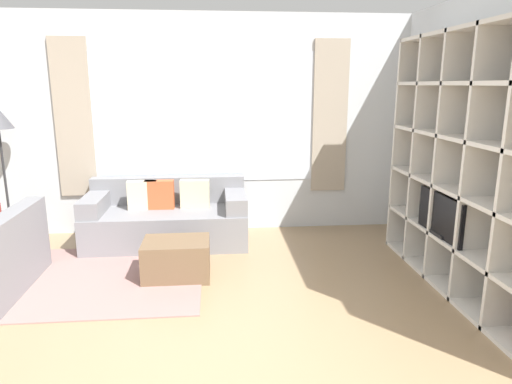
% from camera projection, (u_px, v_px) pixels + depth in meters
% --- Properties ---
extents(wall_back, '(6.32, 0.11, 2.70)m').
position_uv_depth(wall_back, '(205.00, 125.00, 5.70)').
color(wall_back, silver).
rests_on(wall_back, ground_plane).
extents(wall_right, '(0.07, 4.59, 2.70)m').
position_uv_depth(wall_right, '(481.00, 139.00, 4.26)').
color(wall_right, silver).
rests_on(wall_right, ground_plane).
extents(area_rug, '(2.05, 1.69, 0.01)m').
position_uv_depth(area_rug, '(97.00, 278.00, 4.46)').
color(area_rug, gray).
rests_on(area_rug, ground_plane).
extents(shelving_unit, '(0.44, 2.48, 2.33)m').
position_uv_depth(shelving_unit, '(474.00, 166.00, 3.99)').
color(shelving_unit, '#515660').
rests_on(shelving_unit, ground_plane).
extents(couch_main, '(1.87, 0.87, 0.75)m').
position_uv_depth(couch_main, '(167.00, 218.00, 5.44)').
color(couch_main, gray).
rests_on(couch_main, ground_plane).
extents(ottoman, '(0.64, 0.48, 0.37)m').
position_uv_depth(ottoman, '(177.00, 259.00, 4.47)').
color(ottoman, brown).
rests_on(ottoman, ground_plane).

